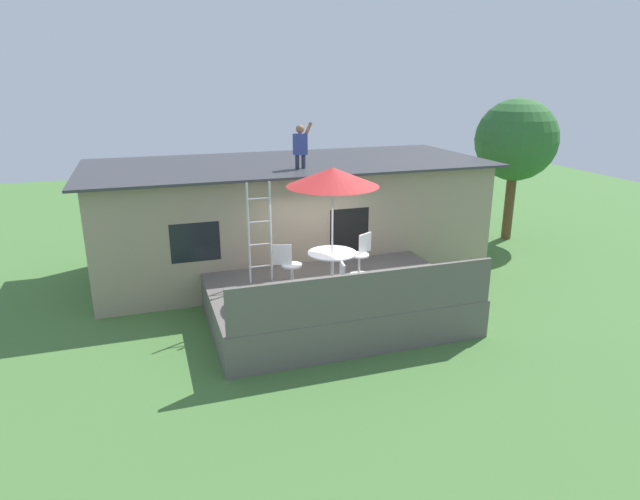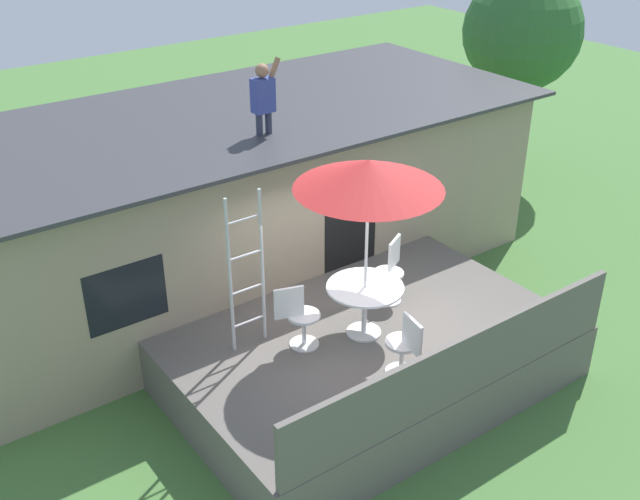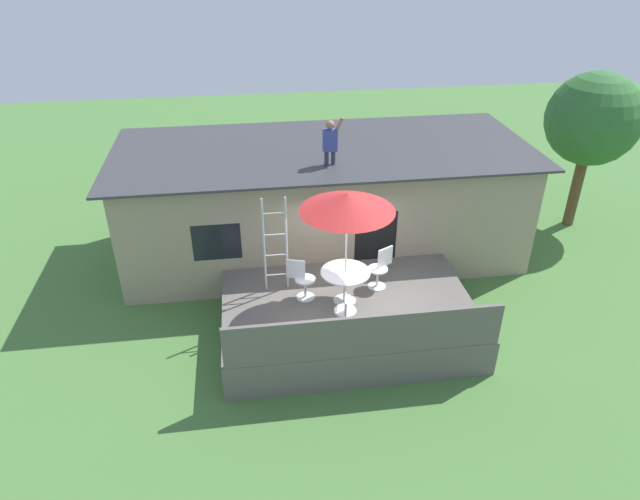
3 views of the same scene
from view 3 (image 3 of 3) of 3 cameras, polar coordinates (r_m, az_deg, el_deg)
ground_plane at (r=12.71m, az=2.66°, el=-8.01°), size 40.00×40.00×0.00m
house at (r=14.96m, az=0.30°, el=4.98°), size 10.50×4.50×2.93m
deck at (r=12.46m, az=2.70°, el=-6.56°), size 5.33×3.67×0.80m
deck_railing at (r=10.56m, az=4.58°, el=-8.62°), size 5.23×0.08×0.90m
patio_table at (r=11.87m, az=2.56°, el=-2.85°), size 1.04×1.04×0.74m
patio_umbrella at (r=11.00m, az=2.77°, el=4.85°), size 1.90×1.90×2.54m
step_ladder at (r=12.05m, az=-4.51°, el=0.52°), size 0.52×0.04×2.20m
person_figure at (r=13.14m, az=1.07°, el=11.07°), size 0.47×0.20×1.11m
patio_chair_left at (r=12.06m, az=-1.84°, el=-2.97°), size 0.61×0.44×0.92m
patio_chair_right at (r=12.50m, az=6.08°, el=-1.83°), size 0.58×0.44×0.92m
patio_chair_near at (r=11.08m, az=2.56°, el=-6.39°), size 0.44×0.62×0.92m
backyard_tree at (r=17.41m, az=25.77°, el=11.70°), size 2.53×2.53×4.46m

